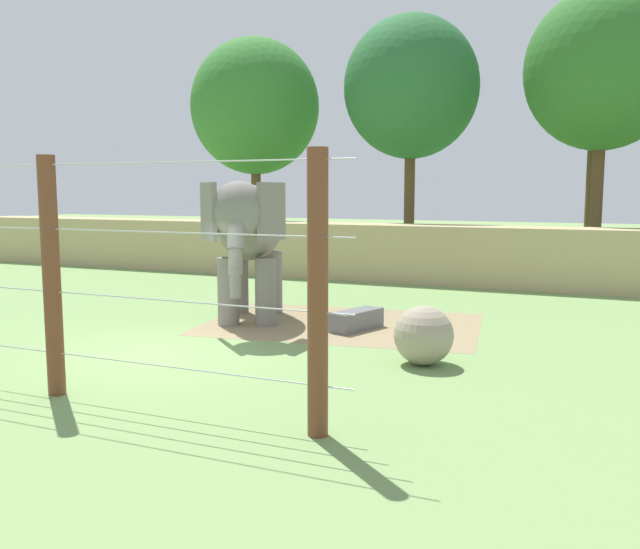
{
  "coord_description": "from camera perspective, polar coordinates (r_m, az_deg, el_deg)",
  "views": [
    {
      "loc": [
        7.91,
        -10.51,
        3.13
      ],
      "look_at": [
        2.42,
        2.14,
        1.4
      ],
      "focal_mm": 37.52,
      "sensor_mm": 36.0,
      "label": 1
    }
  ],
  "objects": [
    {
      "name": "feed_trough",
      "position": [
        15.22,
        3.14,
        -3.89
      ],
      "size": [
        0.91,
        1.49,
        0.44
      ],
      "color": "slate",
      "rests_on": "ground"
    },
    {
      "name": "tree_far_left",
      "position": [
        31.07,
        -5.56,
        14.04
      ],
      "size": [
        5.75,
        5.75,
        9.92
      ],
      "color": "brown",
      "rests_on": "ground"
    },
    {
      "name": "cable_fence",
      "position": [
        11.0,
        -22.36,
        -0.15
      ],
      "size": [
        10.17,
        0.27,
        3.66
      ],
      "color": "brown",
      "rests_on": "ground"
    },
    {
      "name": "tree_behind_wall",
      "position": [
        29.59,
        22.55,
        15.39
      ],
      "size": [
        4.2,
        4.2,
        9.93
      ],
      "color": "brown",
      "rests_on": "ground"
    },
    {
      "name": "ground_plane",
      "position": [
        13.52,
        -13.22,
        -6.42
      ],
      "size": [
        120.0,
        120.0,
        0.0
      ],
      "primitive_type": "plane",
      "color": "#759956"
    },
    {
      "name": "embankment_wall",
      "position": [
        23.87,
        4.0,
        1.97
      ],
      "size": [
        36.0,
        1.8,
        1.97
      ],
      "primitive_type": "cube",
      "color": "tan",
      "rests_on": "ground"
    },
    {
      "name": "tree_far_right",
      "position": [
        27.35,
        22.99,
        15.8
      ],
      "size": [
        5.6,
        5.6,
        10.47
      ],
      "color": "brown",
      "rests_on": "ground"
    },
    {
      "name": "elephant",
      "position": [
        15.98,
        -6.09,
        3.82
      ],
      "size": [
        2.77,
        4.26,
        3.34
      ],
      "color": "gray",
      "rests_on": "ground"
    },
    {
      "name": "enrichment_ball",
      "position": [
        12.24,
        8.83,
        -5.16
      ],
      "size": [
        1.08,
        1.08,
        1.08
      ],
      "primitive_type": "sphere",
      "color": "gray",
      "rests_on": "ground"
    },
    {
      "name": "tree_right_of_centre",
      "position": [
        28.57,
        7.78,
        15.49
      ],
      "size": [
        5.51,
        5.51,
        10.23
      ],
      "color": "brown",
      "rests_on": "ground"
    },
    {
      "name": "dirt_patch",
      "position": [
        15.85,
        1.93,
        -4.23
      ],
      "size": [
        6.86,
        5.19,
        0.01
      ],
      "primitive_type": "cube",
      "rotation": [
        0.0,
        0.0,
        0.13
      ],
      "color": "#937F5B",
      "rests_on": "ground"
    }
  ]
}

